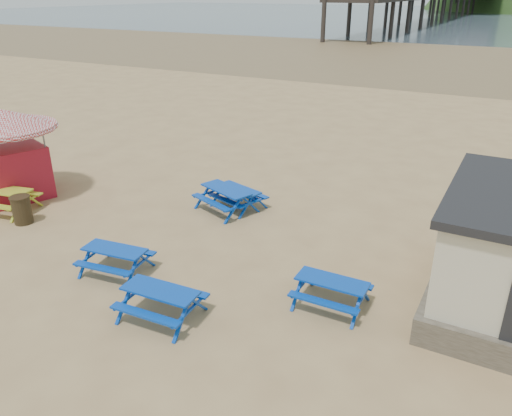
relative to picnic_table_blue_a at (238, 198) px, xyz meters
The scene contains 10 objects.
ground 3.35m from the picnic_table_blue_a, 78.34° to the right, with size 400.00×400.00×0.00m, color tan.
wet_sand 51.75m from the picnic_table_blue_a, 89.26° to the left, with size 400.00×400.00×0.00m, color brown.
picnic_table_blue_a is the anchor object (origin of this frame).
picnic_table_blue_b 0.52m from the picnic_table_blue_a, 118.51° to the right, with size 2.49×2.26×0.86m.
picnic_table_blue_d 5.79m from the picnic_table_blue_a, 97.08° to the right, with size 2.01×1.70×0.77m.
picnic_table_blue_e 7.07m from the picnic_table_blue_a, 75.29° to the right, with size 2.01×1.66×0.80m.
picnic_table_blue_f 6.88m from the picnic_table_blue_a, 39.36° to the right, with size 1.84×1.49×0.76m.
picnic_table_yellow 8.57m from the picnic_table_blue_a, 149.10° to the right, with size 2.35×2.03×0.87m.
ice_cream_kiosk 9.03m from the picnic_table_blue_a, 158.42° to the right, with size 4.96×4.96×3.48m.
litter_bin 7.61m from the picnic_table_blue_a, 141.13° to the right, with size 0.68×0.68×1.00m.
Camera 1 is at (8.12, -11.54, 7.51)m, focal length 35.00 mm.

